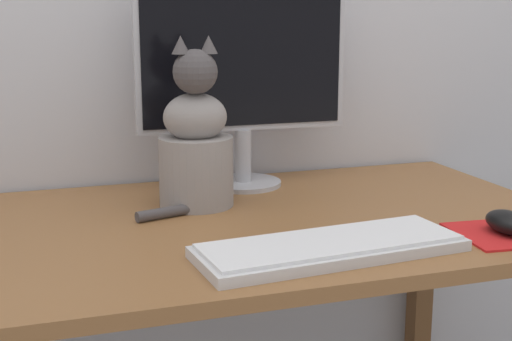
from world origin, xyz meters
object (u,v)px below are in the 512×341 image
(keyboard, at_px, (330,247))
(cat, at_px, (196,144))
(computer_mouse_right, at_px, (508,222))
(monitor, at_px, (243,64))

(keyboard, relative_size, cat, 1.33)
(keyboard, height_order, computer_mouse_right, computer_mouse_right)
(keyboard, xyz_separation_m, cat, (-0.14, 0.35, 0.11))
(computer_mouse_right, xyz_separation_m, cat, (-0.47, 0.36, 0.10))
(keyboard, bearing_deg, cat, 106.14)
(monitor, relative_size, cat, 1.40)
(monitor, bearing_deg, cat, -136.40)
(keyboard, distance_m, computer_mouse_right, 0.33)
(monitor, relative_size, computer_mouse_right, 4.88)
(computer_mouse_right, distance_m, cat, 0.60)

